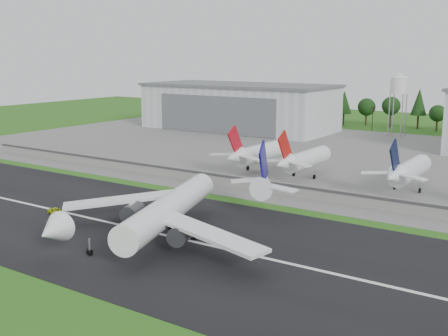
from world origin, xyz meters
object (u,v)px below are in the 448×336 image
Objects in this scene: ground_vehicle at (56,211)px; parked_jet_navy at (407,171)px; main_airliner at (168,215)px; parked_jet_red_b at (302,160)px; parked_jet_red_a at (255,154)px.

ground_vehicle is 93.28m from parked_jet_navy.
main_airliner reaches higher than ground_vehicle.
main_airliner is at bearing -88.24° from parked_jet_red_b.
parked_jet_red_a is at bearing 179.97° from parked_jet_navy.
main_airliner is 1.85× the size of parked_jet_navy.
parked_jet_red_a is at bearing 179.88° from parked_jet_red_b.
parked_jet_red_b is at bearing -179.98° from parked_jet_navy.
parked_jet_red_b is at bearing -0.12° from parked_jet_red_a.
main_airliner reaches higher than parked_jet_red_b.
parked_jet_navy is at bearing 0.02° from parked_jet_red_b.
main_airliner reaches higher than parked_jet_red_a.
parked_jet_navy is (31.77, 0.01, 0.07)m from parked_jet_red_b.
parked_jet_navy is (29.72, 66.96, 1.18)m from main_airliner.
parked_jet_red_b is (-2.06, 66.95, 1.11)m from main_airliner.
main_airliner reaches higher than parked_jet_navy.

